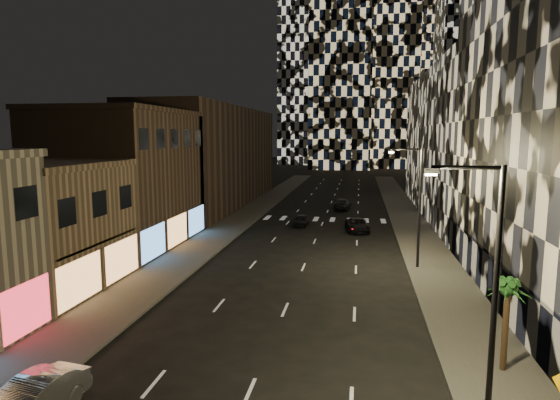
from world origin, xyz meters
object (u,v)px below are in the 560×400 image
at_px(streetlight_near, 488,280).
at_px(car_dark_oncoming, 342,204).
at_px(car_dark_rightlane, 357,225).
at_px(palm_tree, 508,294).
at_px(streetlight_far, 417,199).
at_px(car_dark_midlane, 301,220).

height_order(streetlight_near, car_dark_oncoming, streetlight_near).
relative_size(car_dark_oncoming, car_dark_rightlane, 1.04).
xyz_separation_m(car_dark_rightlane, palm_tree, (6.33, -29.05, 2.81)).
relative_size(streetlight_far, car_dark_rightlane, 1.86).
height_order(streetlight_near, palm_tree, streetlight_near).
xyz_separation_m(car_dark_midlane, car_dark_rightlane, (6.27, -2.02, 0.05)).
relative_size(car_dark_rightlane, palm_tree, 1.20).
height_order(car_dark_oncoming, palm_tree, palm_tree).
bearing_deg(car_dark_rightlane, streetlight_near, -89.96).
bearing_deg(car_dark_rightlane, streetlight_far, -79.40).
distance_m(streetlight_near, streetlight_far, 20.00).
relative_size(car_dark_oncoming, palm_tree, 1.25).
bearing_deg(car_dark_rightlane, palm_tree, -85.10).
xyz_separation_m(car_dark_oncoming, car_dark_rightlane, (2.18, -14.98, -0.06)).
height_order(car_dark_midlane, palm_tree, palm_tree).
bearing_deg(car_dark_oncoming, streetlight_near, 101.76).
bearing_deg(car_dark_oncoming, streetlight_far, 107.04).
distance_m(streetlight_near, car_dark_rightlane, 34.02).
bearing_deg(streetlight_near, streetlight_far, 90.00).
bearing_deg(car_dark_rightlane, car_dark_midlane, 154.75).
bearing_deg(streetlight_near, car_dark_midlane, 106.69).
xyz_separation_m(streetlight_far, palm_tree, (1.98, -15.64, -1.87)).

